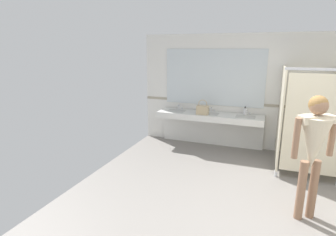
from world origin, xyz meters
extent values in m
cube|color=gray|center=(0.00, 0.00, -0.05)|extent=(6.17, 6.52, 0.10)
cube|color=silver|center=(0.00, 3.02, 1.31)|extent=(6.17, 0.12, 2.63)
cube|color=#9E937F|center=(0.00, 2.96, 1.05)|extent=(6.17, 0.01, 0.06)
cube|color=silver|center=(-1.35, 2.65, 0.76)|extent=(2.44, 0.58, 0.14)
cube|color=silver|center=(-1.35, 2.90, 0.34)|extent=(2.44, 0.08, 0.69)
cube|color=#ADADA8|center=(-2.17, 2.62, 0.78)|extent=(0.42, 0.32, 0.11)
cylinder|color=silver|center=(-2.17, 2.85, 0.88)|extent=(0.04, 0.04, 0.11)
cylinder|color=silver|center=(-2.17, 2.79, 0.93)|extent=(0.03, 0.11, 0.03)
sphere|color=silver|center=(-2.10, 2.86, 0.86)|extent=(0.04, 0.04, 0.04)
cube|color=#ADADA8|center=(-1.35, 2.62, 0.78)|extent=(0.42, 0.32, 0.11)
cylinder|color=silver|center=(-1.35, 2.85, 0.88)|extent=(0.04, 0.04, 0.11)
cylinder|color=silver|center=(-1.35, 2.79, 0.93)|extent=(0.03, 0.11, 0.03)
sphere|color=silver|center=(-1.28, 2.86, 0.86)|extent=(0.04, 0.04, 0.04)
cube|color=#ADADA8|center=(-0.54, 2.62, 0.78)|extent=(0.42, 0.32, 0.11)
cylinder|color=silver|center=(-0.54, 2.85, 0.88)|extent=(0.04, 0.04, 0.11)
cylinder|color=silver|center=(-0.54, 2.79, 0.93)|extent=(0.03, 0.11, 0.03)
sphere|color=silver|center=(-0.47, 2.86, 0.86)|extent=(0.04, 0.04, 0.04)
cube|color=silver|center=(-1.35, 2.95, 1.63)|extent=(2.34, 0.02, 1.31)
cube|color=beige|center=(0.15, 2.22, 1.03)|extent=(0.03, 1.44, 1.83)
cylinder|color=silver|center=(0.15, 1.56, 0.06)|extent=(0.05, 0.05, 0.12)
cube|color=beige|center=(0.64, 1.53, 1.03)|extent=(0.91, 0.03, 1.73)
cylinder|color=#8C664C|center=(0.58, 0.39, 0.42)|extent=(0.11, 0.11, 0.84)
cylinder|color=#8C664C|center=(0.43, 0.30, 0.42)|extent=(0.11, 0.11, 0.84)
cone|color=beige|center=(0.51, 0.35, 1.08)|extent=(0.55, 0.55, 0.72)
cube|color=beige|center=(0.51, 0.35, 1.41)|extent=(0.48, 0.37, 0.10)
cylinder|color=#8C664C|center=(0.73, 0.48, 1.17)|extent=(0.08, 0.08, 0.54)
cylinder|color=#8C664C|center=(0.28, 0.21, 1.17)|extent=(0.08, 0.08, 0.54)
sphere|color=#8C664C|center=(0.51, 0.35, 1.59)|extent=(0.23, 0.23, 0.23)
sphere|color=olive|center=(0.50, 0.35, 1.60)|extent=(0.23, 0.23, 0.23)
cube|color=tan|center=(-1.49, 2.51, 0.93)|extent=(0.27, 0.14, 0.20)
torus|color=tan|center=(-1.49, 2.51, 1.07)|extent=(0.21, 0.02, 0.21)
cylinder|color=white|center=(-0.58, 2.82, 0.90)|extent=(0.07, 0.07, 0.15)
cylinder|color=black|center=(-0.58, 2.82, 0.99)|extent=(0.03, 0.03, 0.04)
camera|label=1|loc=(-0.08, -3.46, 2.28)|focal=29.15mm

